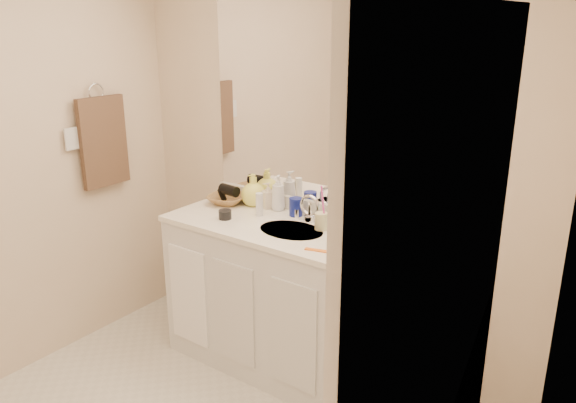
# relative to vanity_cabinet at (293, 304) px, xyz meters

# --- Properties ---
(wall_back) EXTENTS (2.60, 0.02, 2.40)m
(wall_back) POSITION_rel_vanity_cabinet_xyz_m (0.00, 0.28, 0.77)
(wall_back) COLOR beige
(wall_back) RESTS_ON floor
(wall_right) EXTENTS (0.02, 2.60, 2.40)m
(wall_right) POSITION_rel_vanity_cabinet_xyz_m (1.30, -1.02, 0.77)
(wall_right) COLOR beige
(wall_right) RESTS_ON floor
(vanity_cabinet) EXTENTS (1.50, 0.55, 0.85)m
(vanity_cabinet) POSITION_rel_vanity_cabinet_xyz_m (0.00, 0.00, 0.00)
(vanity_cabinet) COLOR silver
(vanity_cabinet) RESTS_ON floor
(countertop) EXTENTS (1.52, 0.57, 0.03)m
(countertop) POSITION_rel_vanity_cabinet_xyz_m (0.00, 0.00, 0.44)
(countertop) COLOR white
(countertop) RESTS_ON vanity_cabinet
(backsplash) EXTENTS (1.52, 0.03, 0.08)m
(backsplash) POSITION_rel_vanity_cabinet_xyz_m (0.00, 0.26, 0.50)
(backsplash) COLOR silver
(backsplash) RESTS_ON countertop
(sink_basin) EXTENTS (0.37, 0.37, 0.02)m
(sink_basin) POSITION_rel_vanity_cabinet_xyz_m (0.00, -0.02, 0.44)
(sink_basin) COLOR beige
(sink_basin) RESTS_ON countertop
(faucet) EXTENTS (0.02, 0.02, 0.11)m
(faucet) POSITION_rel_vanity_cabinet_xyz_m (0.00, 0.16, 0.51)
(faucet) COLOR silver
(faucet) RESTS_ON countertop
(mirror) EXTENTS (1.48, 0.01, 1.20)m
(mirror) POSITION_rel_vanity_cabinet_xyz_m (0.00, 0.27, 1.14)
(mirror) COLOR white
(mirror) RESTS_ON wall_back
(blue_mug) EXTENTS (0.10, 0.10, 0.11)m
(blue_mug) POSITION_rel_vanity_cabinet_xyz_m (-0.12, 0.19, 0.51)
(blue_mug) COLOR navy
(blue_mug) RESTS_ON countertop
(tan_cup) EXTENTS (0.07, 0.07, 0.09)m
(tan_cup) POSITION_rel_vanity_cabinet_xyz_m (0.12, 0.08, 0.50)
(tan_cup) COLOR beige
(tan_cup) RESTS_ON countertop
(toothbrush) EXTENTS (0.02, 0.04, 0.20)m
(toothbrush) POSITION_rel_vanity_cabinet_xyz_m (0.13, 0.08, 0.60)
(toothbrush) COLOR #F941B7
(toothbrush) RESTS_ON tan_cup
(mouthwash_bottle) EXTENTS (0.09, 0.09, 0.17)m
(mouthwash_bottle) POSITION_rel_vanity_cabinet_xyz_m (0.33, 0.07, 0.54)
(mouthwash_bottle) COLOR #0E7DAC
(mouthwash_bottle) RESTS_ON countertop
(clear_pump_bottle) EXTENTS (0.07, 0.07, 0.15)m
(clear_pump_bottle) POSITION_rel_vanity_cabinet_xyz_m (0.52, 0.14, 0.53)
(clear_pump_bottle) COLOR white
(clear_pump_bottle) RESTS_ON countertop
(soap_dish) EXTENTS (0.10, 0.08, 0.01)m
(soap_dish) POSITION_rel_vanity_cabinet_xyz_m (0.37, -0.13, 0.46)
(soap_dish) COLOR silver
(soap_dish) RESTS_ON countertop
(green_soap) EXTENTS (0.07, 0.05, 0.02)m
(green_soap) POSITION_rel_vanity_cabinet_xyz_m (0.37, -0.13, 0.48)
(green_soap) COLOR #86D834
(green_soap) RESTS_ON soap_dish
(orange_comb) EXTENTS (0.13, 0.06, 0.01)m
(orange_comb) POSITION_rel_vanity_cabinet_xyz_m (0.27, -0.18, 0.46)
(orange_comb) COLOR orange
(orange_comb) RESTS_ON countertop
(dark_jar) EXTENTS (0.08, 0.08, 0.05)m
(dark_jar) POSITION_rel_vanity_cabinet_xyz_m (-0.41, -0.09, 0.48)
(dark_jar) COLOR black
(dark_jar) RESTS_ON countertop
(extra_white_bottle) EXTENTS (0.05, 0.05, 0.14)m
(extra_white_bottle) POSITION_rel_vanity_cabinet_xyz_m (-0.28, 0.06, 0.52)
(extra_white_bottle) COLOR white
(extra_white_bottle) RESTS_ON countertop
(soap_bottle_white) EXTENTS (0.10, 0.10, 0.21)m
(soap_bottle_white) POSITION_rel_vanity_cabinet_xyz_m (-0.26, 0.21, 0.56)
(soap_bottle_white) COLOR white
(soap_bottle_white) RESTS_ON countertop
(soap_bottle_cream) EXTENTS (0.09, 0.09, 0.16)m
(soap_bottle_cream) POSITION_rel_vanity_cabinet_xyz_m (-0.33, 0.21, 0.53)
(soap_bottle_cream) COLOR beige
(soap_bottle_cream) RESTS_ON countertop
(soap_bottle_yellow) EXTENTS (0.17, 0.17, 0.19)m
(soap_bottle_yellow) POSITION_rel_vanity_cabinet_xyz_m (-0.44, 0.19, 0.55)
(soap_bottle_yellow) COLOR #F3F05E
(soap_bottle_yellow) RESTS_ON countertop
(wicker_basket) EXTENTS (0.27, 0.27, 0.06)m
(wicker_basket) POSITION_rel_vanity_cabinet_xyz_m (-0.59, 0.12, 0.48)
(wicker_basket) COLOR olive
(wicker_basket) RESTS_ON countertop
(hair_dryer) EXTENTS (0.14, 0.08, 0.07)m
(hair_dryer) POSITION_rel_vanity_cabinet_xyz_m (-0.57, 0.12, 0.54)
(hair_dryer) COLOR black
(hair_dryer) RESTS_ON wicker_basket
(towel_ring) EXTENTS (0.01, 0.11, 0.11)m
(towel_ring) POSITION_rel_vanity_cabinet_xyz_m (-1.27, -0.25, 1.12)
(towel_ring) COLOR silver
(towel_ring) RESTS_ON wall_left
(hand_towel) EXTENTS (0.04, 0.32, 0.55)m
(hand_towel) POSITION_rel_vanity_cabinet_xyz_m (-1.25, -0.25, 0.82)
(hand_towel) COLOR #2F2119
(hand_towel) RESTS_ON towel_ring
(switch_plate) EXTENTS (0.01, 0.08, 0.13)m
(switch_plate) POSITION_rel_vanity_cabinet_xyz_m (-1.27, -0.45, 0.88)
(switch_plate) COLOR silver
(switch_plate) RESTS_ON wall_left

